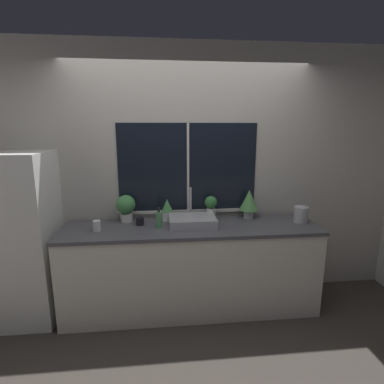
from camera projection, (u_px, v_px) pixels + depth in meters
The scene contains 14 objects.
ground_plane at pixel (194, 325), 2.86m from camera, with size 14.00×14.00×0.00m, color #38332D.
wall_back at pixel (188, 175), 3.23m from camera, with size 8.00×0.09×2.70m.
wall_right at pixel (347, 163), 4.27m from camera, with size 0.06×7.00×2.70m.
counter at pixel (191, 268), 3.06m from camera, with size 2.54×0.63×0.89m.
refrigerator at pixel (14, 238), 2.86m from camera, with size 0.76×0.66×1.64m.
sink at pixel (192, 221), 2.99m from camera, with size 0.46×0.39×0.35m.
potted_plant_far_left at pixel (126, 206), 3.09m from camera, with size 0.20×0.20×0.28m.
potted_plant_center_left at pixel (167, 209), 3.14m from camera, with size 0.12×0.12×0.23m.
potted_plant_center_right at pixel (211, 206), 3.18m from camera, with size 0.13×0.13×0.25m.
potted_plant_far_right at pixel (249, 201), 3.22m from camera, with size 0.20×0.20×0.31m.
soap_bottle at pixel (159, 219), 2.91m from camera, with size 0.05×0.05×0.20m.
mug_white at pixel (97, 226), 2.82m from camera, with size 0.07×0.07×0.10m.
mug_black at pixel (140, 221), 3.01m from camera, with size 0.08×0.08×0.08m.
kettle at pixel (301, 214), 3.09m from camera, with size 0.15×0.15×0.18m.
Camera 1 is at (-0.28, -2.51, 1.86)m, focal length 28.00 mm.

